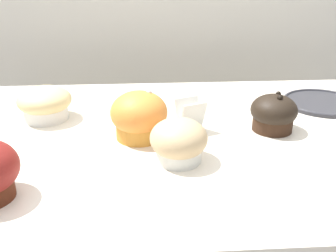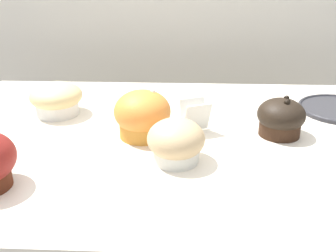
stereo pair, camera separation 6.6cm
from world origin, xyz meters
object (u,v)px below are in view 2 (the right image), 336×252
object	(u,v)px
muffin_back_left	(176,142)
muffin_front_left	(281,118)
muffin_front_center	(56,99)
muffin_front_right	(142,115)

from	to	relation	value
muffin_back_left	muffin_front_left	size ratio (longest dim) A/B	1.07
muffin_back_left	muffin_front_left	world-z (taller)	muffin_front_left
muffin_front_center	muffin_front_right	size ratio (longest dim) A/B	1.04
muffin_back_left	muffin_front_left	xyz separation A→B (m)	(0.19, 0.11, -0.00)
muffin_back_left	muffin_front_center	bearing A→B (deg)	142.75
muffin_front_center	muffin_back_left	bearing A→B (deg)	-37.25
muffin_back_left	muffin_front_right	bearing A→B (deg)	124.35
muffin_front_center	muffin_back_left	world-z (taller)	muffin_back_left
muffin_back_left	muffin_front_right	world-z (taller)	muffin_front_right
muffin_front_left	muffin_front_right	bearing A→B (deg)	-176.23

